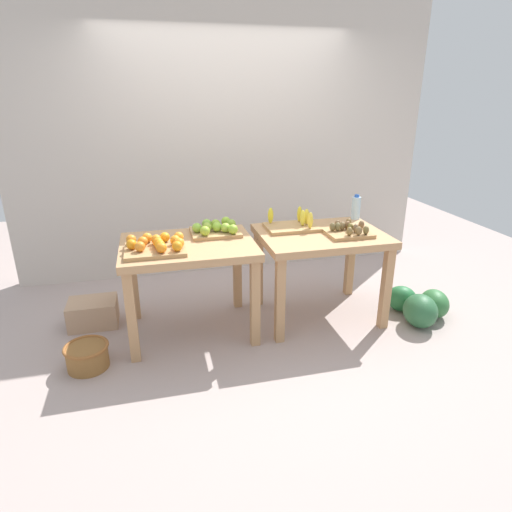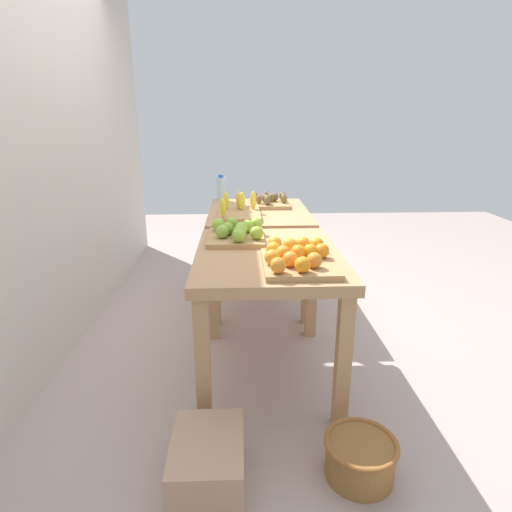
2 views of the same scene
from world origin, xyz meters
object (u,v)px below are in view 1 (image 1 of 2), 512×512
(orange_bin, at_px, (157,245))
(cardboard_produce_box, at_px, (93,313))
(apple_bin, at_px, (216,229))
(water_bottle, at_px, (356,208))
(kiwi_bin, at_px, (348,231))
(banana_crate, at_px, (293,225))
(wicker_basket, at_px, (87,356))
(display_table_right, at_px, (321,245))
(display_table_left, at_px, (189,257))
(watermelon_pile, at_px, (420,305))

(orange_bin, bearing_deg, cardboard_produce_box, 143.32)
(apple_bin, height_order, water_bottle, water_bottle)
(kiwi_bin, xyz_separation_m, water_bottle, (0.28, 0.43, 0.07))
(orange_bin, height_order, banana_crate, banana_crate)
(orange_bin, xyz_separation_m, wicker_basket, (-0.56, -0.22, -0.72))
(water_bottle, bearing_deg, wicker_basket, -164.29)
(water_bottle, bearing_deg, display_table_right, -145.51)
(apple_bin, xyz_separation_m, kiwi_bin, (1.06, -0.28, -0.01))
(apple_bin, xyz_separation_m, water_bottle, (1.33, 0.15, 0.06))
(cardboard_produce_box, bearing_deg, display_table_left, -20.22)
(water_bottle, distance_m, watermelon_pile, 1.04)
(wicker_basket, bearing_deg, display_table_left, 23.75)
(cardboard_produce_box, bearing_deg, wicker_basket, -88.32)
(display_table_left, bearing_deg, water_bottle, 11.41)
(wicker_basket, bearing_deg, apple_bin, 26.50)
(kiwi_bin, bearing_deg, orange_bin, -179.14)
(orange_bin, relative_size, wicker_basket, 1.44)
(wicker_basket, xyz_separation_m, cardboard_produce_box, (-0.02, 0.65, 0.01))
(wicker_basket, bearing_deg, display_table_right, 10.35)
(apple_bin, distance_m, wicker_basket, 1.38)
(display_table_right, relative_size, kiwi_bin, 2.89)
(apple_bin, distance_m, kiwi_bin, 1.09)
(apple_bin, height_order, banana_crate, banana_crate)
(kiwi_bin, relative_size, water_bottle, 1.57)
(display_table_right, distance_m, orange_bin, 1.38)
(watermelon_pile, height_order, cardboard_produce_box, watermelon_pile)
(apple_bin, xyz_separation_m, cardboard_produce_box, (-1.07, 0.13, -0.71))
(apple_bin, bearing_deg, kiwi_bin, -14.69)
(display_table_left, xyz_separation_m, watermelon_pile, (1.97, -0.29, -0.53))
(apple_bin, height_order, cardboard_produce_box, apple_bin)
(display_table_right, relative_size, wicker_basket, 3.27)
(banana_crate, xyz_separation_m, wicker_basket, (-1.72, -0.51, -0.72))
(banana_crate, bearing_deg, wicker_basket, -163.39)
(display_table_right, height_order, kiwi_bin, kiwi_bin)
(orange_bin, bearing_deg, kiwi_bin, 0.86)
(orange_bin, relative_size, kiwi_bin, 1.27)
(banana_crate, distance_m, kiwi_bin, 0.47)
(display_table_left, distance_m, apple_bin, 0.35)
(display_table_left, xyz_separation_m, kiwi_bin, (1.31, -0.11, 0.15))
(wicker_basket, bearing_deg, watermelon_pile, 1.34)
(water_bottle, bearing_deg, watermelon_pile, -57.66)
(watermelon_pile, bearing_deg, kiwi_bin, 164.69)
(orange_bin, distance_m, wicker_basket, 0.94)
(watermelon_pile, distance_m, cardboard_produce_box, 2.84)
(banana_crate, distance_m, water_bottle, 0.69)
(orange_bin, distance_m, cardboard_produce_box, 1.01)
(display_table_right, relative_size, apple_bin, 2.56)
(orange_bin, distance_m, apple_bin, 0.58)
(display_table_left, xyz_separation_m, wicker_basket, (-0.80, -0.35, -0.56))
(display_table_right, distance_m, water_bottle, 0.61)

